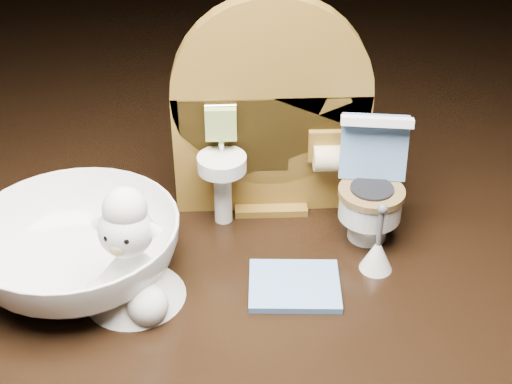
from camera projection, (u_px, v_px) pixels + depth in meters
backdrop_panel at (270, 122)px, 0.47m from camera, size 0.13×0.05×0.15m
toy_toilet at (370, 191)px, 0.46m from camera, size 0.05×0.06×0.08m
bath_mat at (294, 286)px, 0.43m from camera, size 0.06×0.05×0.00m
toilet_brush at (377, 252)px, 0.44m from camera, size 0.02×0.02×0.05m
plush_lamb at (131, 263)px, 0.41m from camera, size 0.06×0.06×0.08m
ceramic_bowl at (77, 249)px, 0.43m from camera, size 0.14×0.14×0.04m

